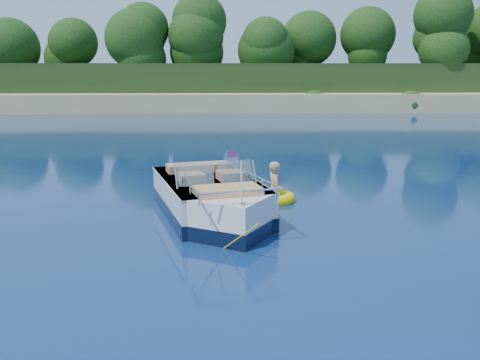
{
  "coord_description": "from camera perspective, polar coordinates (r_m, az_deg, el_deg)",
  "views": [
    {
      "loc": [
        -0.58,
        -9.02,
        3.5
      ],
      "look_at": [
        -0.09,
        3.71,
        0.85
      ],
      "focal_mm": 40.0,
      "sensor_mm": 36.0,
      "label": 1
    }
  ],
  "objects": [
    {
      "name": "ground",
      "position": [
        9.69,
        1.39,
        -9.42
      ],
      "size": [
        160.0,
        160.0,
        0.0
      ],
      "primitive_type": "plane",
      "color": "#091645",
      "rests_on": "ground"
    },
    {
      "name": "shoreline",
      "position": [
        72.84,
        -1.77,
        9.75
      ],
      "size": [
        170.0,
        59.0,
        6.0
      ],
      "color": "tan",
      "rests_on": "ground"
    },
    {
      "name": "treeline",
      "position": [
        50.08,
        -1.54,
        14.08
      ],
      "size": [
        150.0,
        7.12,
        8.19
      ],
      "color": "#322010",
      "rests_on": "ground"
    },
    {
      "name": "motorboat",
      "position": [
        12.77,
        -2.92,
        -2.37
      ],
      "size": [
        3.12,
        5.9,
        2.01
      ],
      "rotation": [
        0.0,
        0.0,
        0.26
      ],
      "color": "white",
      "rests_on": "ground"
    },
    {
      "name": "tow_tube",
      "position": [
        14.49,
        3.47,
        -1.9
      ],
      "size": [
        1.59,
        1.59,
        0.33
      ],
      "rotation": [
        0.0,
        0.0,
        -0.36
      ],
      "color": "#FFF200",
      "rests_on": "ground"
    },
    {
      "name": "boy",
      "position": [
        14.58,
        3.64,
        -2.16
      ],
      "size": [
        0.55,
        0.93,
        1.71
      ],
      "primitive_type": "imported",
      "rotation": [
        0.0,
        -0.17,
        1.77
      ],
      "color": "tan",
      "rests_on": "ground"
    }
  ]
}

